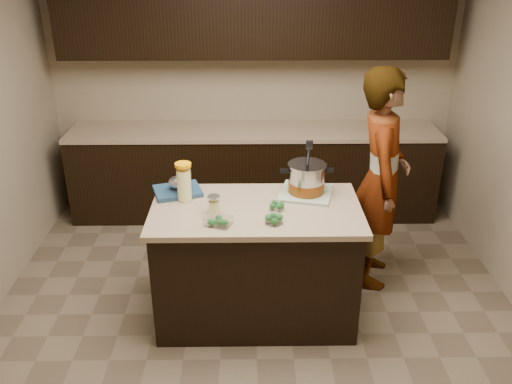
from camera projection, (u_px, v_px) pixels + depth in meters
ground_plane at (256, 313)px, 4.13m from camera, size 4.00×4.00×0.00m
room_shell at (256, 92)px, 3.40m from camera, size 4.04×4.04×2.72m
back_cabinets at (254, 124)px, 5.30m from camera, size 3.60×0.63×2.33m
island at (256, 263)px, 3.93m from camera, size 1.46×0.81×0.90m
dish_towel at (306, 193)px, 3.94m from camera, size 0.43×0.43×0.02m
stock_pot at (307, 180)px, 3.90m from camera, size 0.39×0.29×0.39m
lemonade_pitcher at (184, 183)px, 3.80m from camera, size 0.14×0.14×0.28m
mason_jar at (214, 205)px, 3.64m from camera, size 0.11×0.11×0.14m
broccoli_tub_left at (277, 206)px, 3.71m from camera, size 0.12×0.12×0.05m
broccoli_tub_right at (274, 220)px, 3.53m from camera, size 0.14×0.14×0.06m
broccoli_tub_rect at (218, 221)px, 3.51m from camera, size 0.20×0.17×0.06m
blue_tray at (179, 188)px, 3.94m from camera, size 0.39×0.35×0.12m
person at (381, 180)px, 4.22m from camera, size 0.53×0.71×1.77m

